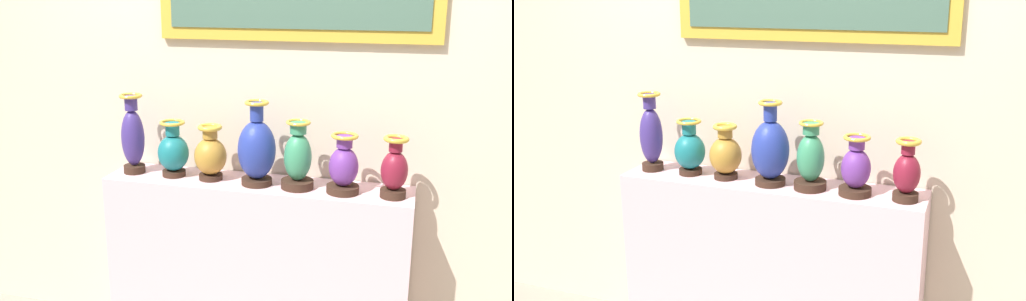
# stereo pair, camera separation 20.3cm
# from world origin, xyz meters

# --- Properties ---
(display_shelf) EXTENTS (1.55, 0.32, 0.97)m
(display_shelf) POSITION_xyz_m (0.00, 0.00, 0.49)
(display_shelf) COLOR beige
(display_shelf) RESTS_ON ground_plane
(back_wall) EXTENTS (3.93, 0.14, 2.72)m
(back_wall) POSITION_xyz_m (0.01, 0.22, 1.39)
(back_wall) COLOR beige
(back_wall) RESTS_ON ground_plane
(vase_indigo) EXTENTS (0.12, 0.12, 0.42)m
(vase_indigo) POSITION_xyz_m (-0.66, -0.01, 1.17)
(vase_indigo) COLOR #382319
(vase_indigo) RESTS_ON display_shelf
(vase_teal) EXTENTS (0.16, 0.16, 0.29)m
(vase_teal) POSITION_xyz_m (-0.44, -0.01, 1.10)
(vase_teal) COLOR #382319
(vase_teal) RESTS_ON display_shelf
(vase_ochre) EXTENTS (0.16, 0.16, 0.28)m
(vase_ochre) POSITION_xyz_m (-0.24, -0.01, 1.10)
(vase_ochre) COLOR #382319
(vase_ochre) RESTS_ON display_shelf
(vase_cobalt) EXTENTS (0.19, 0.19, 0.42)m
(vase_cobalt) POSITION_xyz_m (0.01, -0.03, 1.15)
(vase_cobalt) COLOR #382319
(vase_cobalt) RESTS_ON display_shelf
(vase_jade) EXTENTS (0.16, 0.16, 0.33)m
(vase_jade) POSITION_xyz_m (0.22, -0.03, 1.12)
(vase_jade) COLOR #382319
(vase_jade) RESTS_ON display_shelf
(vase_violet) EXTENTS (0.15, 0.15, 0.29)m
(vase_violet) POSITION_xyz_m (0.44, -0.04, 1.10)
(vase_violet) COLOR #382319
(vase_violet) RESTS_ON display_shelf
(vase_burgundy) EXTENTS (0.12, 0.12, 0.29)m
(vase_burgundy) POSITION_xyz_m (0.67, -0.04, 1.11)
(vase_burgundy) COLOR #382319
(vase_burgundy) RESTS_ON display_shelf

